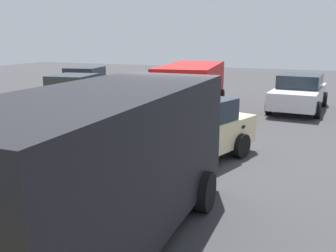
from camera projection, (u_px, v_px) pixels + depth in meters
ground_plane at (179, 163)px, 9.17m from camera, size 60.00×60.00×0.00m
art_car_decorated at (181, 132)px, 9.06m from camera, size 4.69×3.06×1.77m
parked_van_far_left at (192, 85)px, 15.48m from camera, size 5.60×2.91×1.93m
parked_van_far_right at (104, 161)px, 5.29m from camera, size 5.28×2.39×2.30m
parked_sedan_behind_left at (72, 92)px, 15.89m from camera, size 4.52×2.55×1.46m
parked_sedan_near_right at (84, 82)px, 19.40m from camera, size 4.31×2.59×1.51m
parked_sedan_far_left at (299, 92)px, 15.70m from camera, size 4.64×2.28×1.50m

